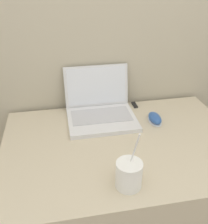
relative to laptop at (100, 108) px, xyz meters
The scene contains 6 objects.
wall_back 0.47m from the laptop, 68.92° to the left, with size 7.00×0.04×2.50m.
desk 0.49m from the laptop, 75.11° to the right, with size 1.02×0.69×0.77m.
laptop is the anchor object (origin of this frame).
drink_cup 0.48m from the laptop, 88.48° to the right, with size 0.09×0.09×0.23m.
computer_mouse 0.27m from the laptop, 21.42° to the right, with size 0.06×0.11×0.04m.
usb_stick 0.22m from the laptop, 21.29° to the left, with size 0.02×0.06×0.01m.
Camera 1 is at (-0.25, -0.53, 1.43)m, focal length 42.00 mm.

